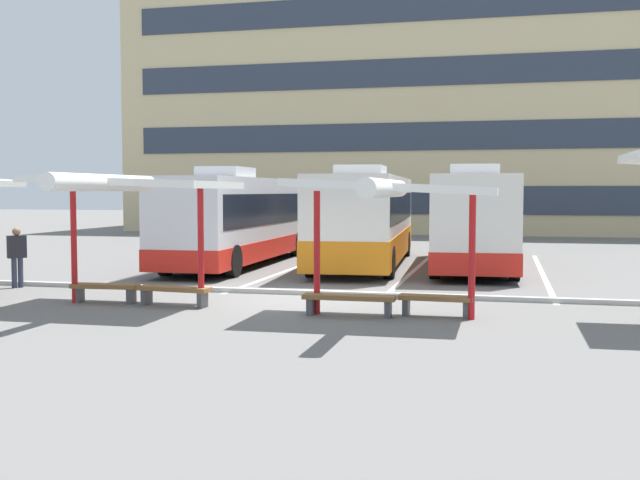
# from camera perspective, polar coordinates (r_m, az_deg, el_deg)

# --- Properties ---
(ground_plane) EXTENTS (160.00, 160.00, 0.00)m
(ground_plane) POSITION_cam_1_polar(r_m,az_deg,el_deg) (18.84, -1.86, -4.41)
(ground_plane) COLOR slate
(terminal_building) EXTENTS (39.23, 15.56, 18.07)m
(terminal_building) POSITION_cam_1_polar(r_m,az_deg,el_deg) (54.51, 8.39, 8.89)
(terminal_building) COLOR #D1BC8C
(terminal_building) RESTS_ON ground
(coach_bus_0) EXTENTS (2.70, 11.21, 3.46)m
(coach_bus_0) POSITION_cam_1_polar(r_m,az_deg,el_deg) (27.68, -6.02, 1.48)
(coach_bus_0) COLOR silver
(coach_bus_0) RESTS_ON ground
(coach_bus_1) EXTENTS (3.36, 11.61, 3.50)m
(coach_bus_1) POSITION_cam_1_polar(r_m,az_deg,el_deg) (27.31, 3.39, 1.44)
(coach_bus_1) COLOR silver
(coach_bus_1) RESTS_ON ground
(coach_bus_2) EXTENTS (3.11, 10.62, 3.49)m
(coach_bus_2) POSITION_cam_1_polar(r_m,az_deg,el_deg) (26.89, 11.32, 1.40)
(coach_bus_2) COLOR silver
(coach_bus_2) RESTS_ON ground
(lane_stripe_0) EXTENTS (0.16, 14.00, 0.01)m
(lane_stripe_0) POSITION_cam_1_polar(r_m,az_deg,el_deg) (27.87, -10.06, -1.83)
(lane_stripe_0) COLOR white
(lane_stripe_0) RESTS_ON ground
(lane_stripe_1) EXTENTS (0.16, 14.00, 0.01)m
(lane_stripe_1) POSITION_cam_1_polar(r_m,az_deg,el_deg) (26.50, -1.88, -2.06)
(lane_stripe_1) COLOR white
(lane_stripe_1) RESTS_ON ground
(lane_stripe_2) EXTENTS (0.16, 14.00, 0.01)m
(lane_stripe_2) POSITION_cam_1_polar(r_m,az_deg,el_deg) (25.72, 6.99, -2.26)
(lane_stripe_2) COLOR white
(lane_stripe_2) RESTS_ON ground
(lane_stripe_3) EXTENTS (0.16, 14.00, 0.01)m
(lane_stripe_3) POSITION_cam_1_polar(r_m,az_deg,el_deg) (25.58, 16.19, -2.41)
(lane_stripe_3) COLOR white
(lane_stripe_3) RESTS_ON ground
(waiting_shelter_1) EXTENTS (4.20, 5.05, 3.00)m
(waiting_shelter_1) POSITION_cam_1_polar(r_m,az_deg,el_deg) (17.90, -13.98, 4.00)
(waiting_shelter_1) COLOR red
(waiting_shelter_1) RESTS_ON ground
(bench_2) EXTENTS (1.64, 0.52, 0.45)m
(bench_2) POSITION_cam_1_polar(r_m,az_deg,el_deg) (18.85, -15.68, -3.51)
(bench_2) COLOR brown
(bench_2) RESTS_ON ground
(bench_3) EXTENTS (1.79, 0.59, 0.45)m
(bench_3) POSITION_cam_1_polar(r_m,az_deg,el_deg) (17.97, -10.78, -3.77)
(bench_3) COLOR brown
(bench_3) RESTS_ON ground
(waiting_shelter_2) EXTENTS (4.28, 4.50, 2.90)m
(waiting_shelter_2) POSITION_cam_1_polar(r_m,az_deg,el_deg) (15.85, 5.31, 3.70)
(waiting_shelter_2) COLOR red
(waiting_shelter_2) RESTS_ON ground
(bench_4) EXTENTS (1.97, 0.43, 0.45)m
(bench_4) POSITION_cam_1_polar(r_m,az_deg,el_deg) (16.27, 2.16, -4.47)
(bench_4) COLOR brown
(bench_4) RESTS_ON ground
(bench_5) EXTENTS (1.58, 0.50, 0.45)m
(bench_5) POSITION_cam_1_polar(r_m,az_deg,el_deg) (16.34, 8.62, -4.51)
(bench_5) COLOR brown
(bench_5) RESTS_ON ground
(platform_kerb) EXTENTS (44.00, 0.24, 0.12)m
(platform_kerb) POSITION_cam_1_polar(r_m,az_deg,el_deg) (19.62, -1.22, -3.90)
(platform_kerb) COLOR #ADADA8
(platform_kerb) RESTS_ON ground
(waiting_passenger_0) EXTENTS (0.48, 0.51, 1.65)m
(waiting_passenger_0) POSITION_cam_1_polar(r_m,az_deg,el_deg) (22.51, -21.58, -0.90)
(waiting_passenger_0) COLOR #33384C
(waiting_passenger_0) RESTS_ON ground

